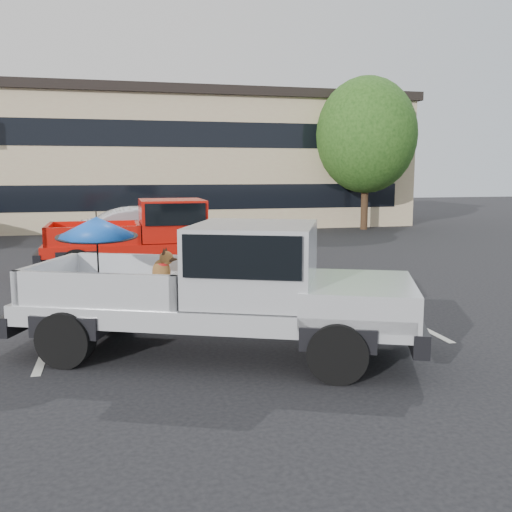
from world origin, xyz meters
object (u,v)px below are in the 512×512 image
at_px(red_pickup, 166,232).
at_px(silver_sedan, 152,230).
at_px(tree_right, 366,135).
at_px(tree_back, 258,140).
at_px(silver_pickup, 237,282).

xyz_separation_m(red_pickup, silver_sedan, (-0.16, 3.47, -0.29)).
bearing_deg(silver_sedan, tree_right, -65.99).
xyz_separation_m(tree_back, red_pickup, (-6.67, -16.83, -3.39)).
xyz_separation_m(silver_pickup, silver_sedan, (-0.54, 10.85, -0.31)).
bearing_deg(tree_back, silver_pickup, -104.59).
relative_size(tree_back, silver_pickup, 1.18).
relative_size(silver_pickup, silver_sedan, 1.34).
relative_size(tree_right, silver_sedan, 1.51).
height_order(tree_back, silver_sedan, tree_back).
height_order(silver_pickup, red_pickup, silver_pickup).
distance_m(tree_back, silver_sedan, 15.45).
relative_size(tree_back, silver_sedan, 1.59).
distance_m(tree_right, silver_sedan, 11.73).
bearing_deg(silver_pickup, tree_back, 98.37).
xyz_separation_m(silver_pickup, red_pickup, (-0.38, 7.38, -0.03)).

